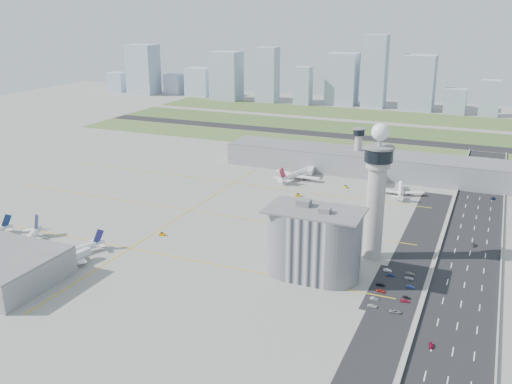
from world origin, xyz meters
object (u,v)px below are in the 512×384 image
at_px(jet_bridge_near_2, 65,263).
at_px(airplane_far_a, 298,170).
at_px(tug_2, 83,248).
at_px(car_lot_7, 405,301).
at_px(car_lot_8, 406,297).
at_px(car_lot_11, 411,274).
at_px(airplane_near_b, 24,239).
at_px(tug_4, 298,195).
at_px(car_lot_0, 372,306).
at_px(car_hw_0, 431,345).
at_px(car_hw_4, 474,172).
at_px(control_tower, 377,186).
at_px(jet_bridge_far_0, 312,170).
at_px(car_lot_3, 381,285).
at_px(car_lot_4, 390,275).
at_px(tug_0, 8,241).
at_px(airplane_near_c, 69,248).
at_px(jet_bridge_near_1, 15,253).
at_px(jet_bridge_far_1, 382,178).
at_px(car_hw_2, 493,198).
at_px(car_lot_5, 387,270).
at_px(car_hw_1, 474,245).
at_px(car_lot_10, 409,278).
at_px(tug_5, 345,187).
at_px(car_lot_2, 381,291).
at_px(car_lot_9, 410,287).
at_px(admin_building, 314,243).
at_px(car_lot_1, 374,299).
at_px(airplane_far_b, 401,187).
at_px(tug_1, 80,250).
at_px(tug_3, 162,234).

bearing_deg(jet_bridge_near_2, airplane_far_a, -5.41).
distance_m(tug_2, car_lot_7, 153.98).
height_order(car_lot_8, car_lot_11, car_lot_11).
xyz_separation_m(airplane_near_b, tug_4, (95.38, 131.16, -4.72)).
xyz_separation_m(car_lot_0, car_hw_0, (24.92, -19.47, -0.03)).
bearing_deg(car_hw_4, control_tower, -93.01).
bearing_deg(jet_bridge_far_0, car_lot_3, 17.65).
relative_size(jet_bridge_near_2, car_lot_4, 3.88).
height_order(tug_0, car_lot_0, tug_0).
bearing_deg(airplane_near_b, car_lot_11, 79.81).
bearing_deg(airplane_near_c, tug_4, 175.79).
bearing_deg(car_lot_3, jet_bridge_near_1, 95.71).
distance_m(jet_bridge_far_1, car_lot_11, 142.92).
distance_m(airplane_near_b, car_hw_2, 271.20).
bearing_deg(car_lot_5, tug_2, 103.33).
xyz_separation_m(control_tower, car_lot_4, (12.19, -17.94, -34.43)).
bearing_deg(car_hw_1, car_lot_10, -115.40).
distance_m(tug_5, car_lot_2, 144.42).
relative_size(airplane_near_c, car_lot_9, 9.72).
bearing_deg(car_lot_2, control_tower, 24.82).
distance_m(admin_building, airplane_far_a, 150.20).
distance_m(car_lot_1, car_hw_0, 36.12).
xyz_separation_m(airplane_far_b, car_hw_0, (39.34, -168.99, -4.14)).
height_order(tug_1, tug_4, tug_4).
distance_m(car_lot_9, car_hw_4, 198.77).
xyz_separation_m(jet_bridge_far_1, car_lot_10, (40.24, -141.83, -2.30)).
xyz_separation_m(car_lot_9, car_hw_4, (13.88, 198.29, -0.05)).
bearing_deg(tug_2, car_lot_7, 99.74).
relative_size(car_lot_11, car_hw_2, 0.95).
xyz_separation_m(airplane_near_b, tug_0, (-15.08, 3.31, -4.73)).
xyz_separation_m(tug_4, car_lot_9, (84.42, -97.35, -0.43)).
distance_m(control_tower, car_lot_11, 42.03).
height_order(car_lot_10, car_hw_4, car_hw_4).
height_order(admin_building, tug_1, admin_building).
bearing_deg(tug_3, jet_bridge_far_0, 143.79).
bearing_deg(airplane_near_b, car_hw_2, 104.92).
relative_size(airplane_near_c, tug_1, 11.39).
relative_size(car_lot_3, car_lot_9, 1.03).
bearing_deg(tug_3, car_lot_11, 70.20).
relative_size(airplane_far_a, car_lot_5, 11.42).
height_order(airplane_far_b, car_lot_3, airplane_far_b).
height_order(tug_1, car_lot_8, tug_1).
bearing_deg(car_lot_5, jet_bridge_far_1, 11.64).
height_order(jet_bridge_far_0, tug_5, jet_bridge_far_0).
bearing_deg(car_hw_0, airplane_far_b, 97.26).
bearing_deg(jet_bridge_far_1, tug_5, -50.05).
height_order(airplane_near_b, jet_bridge_near_1, airplane_near_b).
height_order(airplane_near_c, car_lot_9, airplane_near_c).
xyz_separation_m(car_lot_2, car_lot_11, (8.88, 21.27, 0.06)).
xyz_separation_m(tug_1, car_lot_1, (142.20, 8.37, -0.33)).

